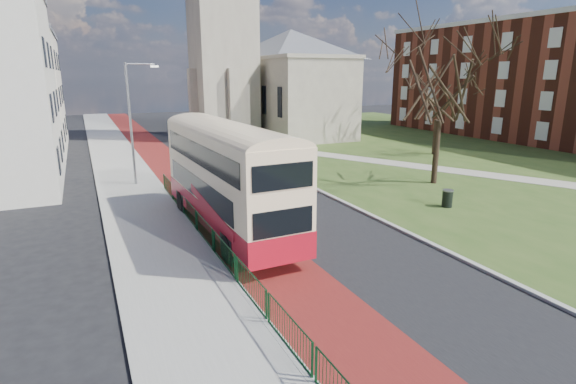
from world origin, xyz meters
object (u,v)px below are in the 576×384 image
bus (227,173)px  winter_tree_near (443,69)px  litter_bin (447,198)px  winter_tree_far (439,92)px  streetlamp (133,118)px

bus → winter_tree_near: size_ratio=1.09×
bus → litter_bin: 12.78m
bus → winter_tree_far: 27.38m
bus → winter_tree_far: size_ratio=1.45×
streetlamp → winter_tree_near: (18.79, -8.02, 3.13)m
bus → streetlamp: bearing=102.1°
winter_tree_near → litter_bin: size_ratio=11.15×
winter_tree_far → litter_bin: 18.93m
streetlamp → winter_tree_near: size_ratio=0.72×
bus → winter_tree_far: winter_tree_far is taller
winter_tree_near → winter_tree_far: 12.43m
streetlamp → bus: 11.93m
litter_bin → bus: bearing=173.5°
winter_tree_near → winter_tree_far: (8.28, 9.07, -1.92)m
streetlamp → bus: (2.89, -11.44, -1.73)m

